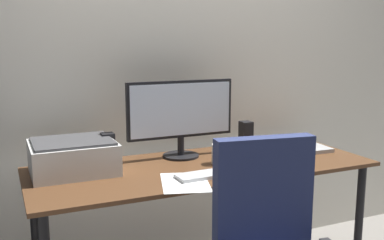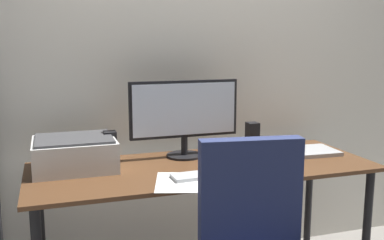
{
  "view_description": "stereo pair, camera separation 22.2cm",
  "coord_description": "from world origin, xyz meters",
  "px_view_note": "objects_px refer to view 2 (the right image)",
  "views": [
    {
      "loc": [
        -0.95,
        -2.01,
        1.38
      ],
      "look_at": [
        -0.06,
        -0.0,
        0.98
      ],
      "focal_mm": 41.47,
      "sensor_mm": 36.0,
      "label": 1
    },
    {
      "loc": [
        -0.74,
        -2.09,
        1.38
      ],
      "look_at": [
        -0.06,
        -0.0,
        0.98
      ],
      "focal_mm": 41.47,
      "sensor_mm": 36.0,
      "label": 2
    }
  ],
  "objects_px": {
    "mouse": "(240,169)",
    "printer": "(75,153)",
    "keyboard": "(202,175)",
    "speaker_left": "(110,147)",
    "laptop": "(307,151)",
    "coffee_mug": "(221,155)",
    "speaker_right": "(252,137)",
    "desk": "(203,180)",
    "monitor": "(184,113)"
  },
  "relations": [
    {
      "from": "monitor",
      "to": "keyboard",
      "type": "height_order",
      "value": "monitor"
    },
    {
      "from": "desk",
      "to": "coffee_mug",
      "type": "distance_m",
      "value": 0.16
    },
    {
      "from": "desk",
      "to": "printer",
      "type": "xyz_separation_m",
      "value": [
        -0.63,
        0.14,
        0.16
      ]
    },
    {
      "from": "desk",
      "to": "coffee_mug",
      "type": "xyz_separation_m",
      "value": [
        0.09,
        -0.02,
        0.13
      ]
    },
    {
      "from": "mouse",
      "to": "printer",
      "type": "relative_size",
      "value": 0.24
    },
    {
      "from": "keyboard",
      "to": "monitor",
      "type": "bearing_deg",
      "value": 82.96
    },
    {
      "from": "coffee_mug",
      "to": "keyboard",
      "type": "bearing_deg",
      "value": -132.88
    },
    {
      "from": "desk",
      "to": "monitor",
      "type": "bearing_deg",
      "value": 102.69
    },
    {
      "from": "keyboard",
      "to": "coffee_mug",
      "type": "xyz_separation_m",
      "value": [
        0.16,
        0.18,
        0.04
      ]
    },
    {
      "from": "laptop",
      "to": "monitor",
      "type": "bearing_deg",
      "value": 170.72
    },
    {
      "from": "speaker_right",
      "to": "monitor",
      "type": "bearing_deg",
      "value": 178.9
    },
    {
      "from": "desk",
      "to": "mouse",
      "type": "relative_size",
      "value": 18.39
    },
    {
      "from": "coffee_mug",
      "to": "speaker_right",
      "type": "bearing_deg",
      "value": 36.11
    },
    {
      "from": "speaker_left",
      "to": "laptop",
      "type": "bearing_deg",
      "value": -7.37
    },
    {
      "from": "keyboard",
      "to": "mouse",
      "type": "xyz_separation_m",
      "value": [
        0.2,
        0.01,
        0.01
      ]
    },
    {
      "from": "monitor",
      "to": "mouse",
      "type": "distance_m",
      "value": 0.47
    },
    {
      "from": "mouse",
      "to": "coffee_mug",
      "type": "distance_m",
      "value": 0.17
    },
    {
      "from": "mouse",
      "to": "printer",
      "type": "bearing_deg",
      "value": 162.77
    },
    {
      "from": "desk",
      "to": "laptop",
      "type": "xyz_separation_m",
      "value": [
        0.65,
        0.04,
        0.09
      ]
    },
    {
      "from": "desk",
      "to": "laptop",
      "type": "bearing_deg",
      "value": 3.87
    },
    {
      "from": "coffee_mug",
      "to": "mouse",
      "type": "bearing_deg",
      "value": -77.83
    },
    {
      "from": "speaker_left",
      "to": "speaker_right",
      "type": "xyz_separation_m",
      "value": [
        0.82,
        0.0,
        0.0
      ]
    },
    {
      "from": "desk",
      "to": "coffee_mug",
      "type": "relative_size",
      "value": 16.95
    },
    {
      "from": "desk",
      "to": "keyboard",
      "type": "height_order",
      "value": "keyboard"
    },
    {
      "from": "desk",
      "to": "keyboard",
      "type": "distance_m",
      "value": 0.22
    },
    {
      "from": "monitor",
      "to": "keyboard",
      "type": "bearing_deg",
      "value": -94.53
    },
    {
      "from": "monitor",
      "to": "printer",
      "type": "height_order",
      "value": "monitor"
    },
    {
      "from": "mouse",
      "to": "speaker_right",
      "type": "relative_size",
      "value": 0.56
    },
    {
      "from": "laptop",
      "to": "printer",
      "type": "height_order",
      "value": "printer"
    },
    {
      "from": "keyboard",
      "to": "speaker_right",
      "type": "relative_size",
      "value": 1.71
    },
    {
      "from": "monitor",
      "to": "mouse",
      "type": "relative_size",
      "value": 6.32
    },
    {
      "from": "keyboard",
      "to": "printer",
      "type": "distance_m",
      "value": 0.65
    },
    {
      "from": "laptop",
      "to": "speaker_left",
      "type": "relative_size",
      "value": 1.88
    },
    {
      "from": "monitor",
      "to": "coffee_mug",
      "type": "height_order",
      "value": "monitor"
    },
    {
      "from": "keyboard",
      "to": "desk",
      "type": "bearing_deg",
      "value": 66.37
    },
    {
      "from": "mouse",
      "to": "printer",
      "type": "xyz_separation_m",
      "value": [
        -0.76,
        0.31,
        0.06
      ]
    },
    {
      "from": "monitor",
      "to": "speaker_left",
      "type": "xyz_separation_m",
      "value": [
        -0.41,
        -0.01,
        -0.16
      ]
    },
    {
      "from": "laptop",
      "to": "coffee_mug",
      "type": "bearing_deg",
      "value": -170.97
    },
    {
      "from": "keyboard",
      "to": "mouse",
      "type": "height_order",
      "value": "mouse"
    },
    {
      "from": "laptop",
      "to": "printer",
      "type": "relative_size",
      "value": 0.8
    },
    {
      "from": "monitor",
      "to": "printer",
      "type": "distance_m",
      "value": 0.62
    },
    {
      "from": "keyboard",
      "to": "laptop",
      "type": "height_order",
      "value": "laptop"
    },
    {
      "from": "desk",
      "to": "coffee_mug",
      "type": "height_order",
      "value": "coffee_mug"
    },
    {
      "from": "mouse",
      "to": "desk",
      "type": "bearing_deg",
      "value": 130.29
    },
    {
      "from": "desk",
      "to": "keyboard",
      "type": "relative_size",
      "value": 6.09
    },
    {
      "from": "desk",
      "to": "laptop",
      "type": "relative_size",
      "value": 5.52
    },
    {
      "from": "monitor",
      "to": "coffee_mug",
      "type": "distance_m",
      "value": 0.31
    },
    {
      "from": "keyboard",
      "to": "speaker_left",
      "type": "height_order",
      "value": "speaker_left"
    },
    {
      "from": "monitor",
      "to": "laptop",
      "type": "bearing_deg",
      "value": -12.27
    },
    {
      "from": "monitor",
      "to": "printer",
      "type": "bearing_deg",
      "value": -174.41
    }
  ]
}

